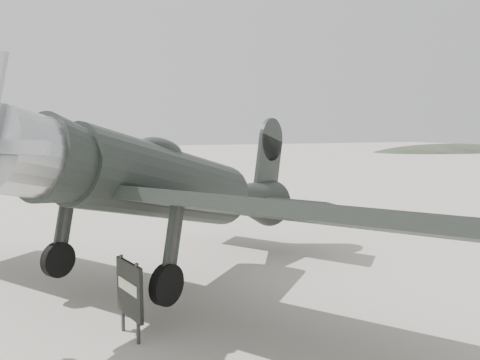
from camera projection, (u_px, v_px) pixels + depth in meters
The scene contains 5 objects.
ground at pixel (288, 241), 14.60m from camera, with size 160.00×160.00×0.00m, color gray.
hill_northeast at pixel (450, 151), 70.69m from camera, with size 32.00×16.00×5.20m, color #273124.
lowwing_monoplane at pixel (175, 186), 10.30m from camera, with size 10.59×11.84×4.19m.
highwing_monoplane at pixel (64, 148), 35.82m from camera, with size 7.94×10.84×3.12m.
sign_board at pixel (129, 291), 7.77m from camera, with size 0.28×0.92×1.35m.
Camera 1 is at (-7.01, -12.56, 3.50)m, focal length 35.00 mm.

